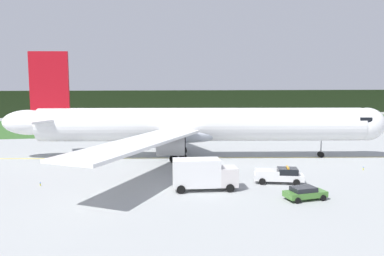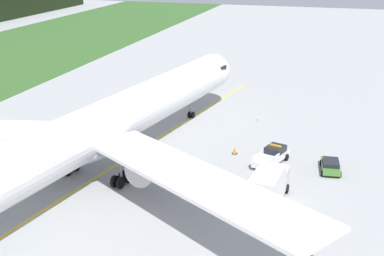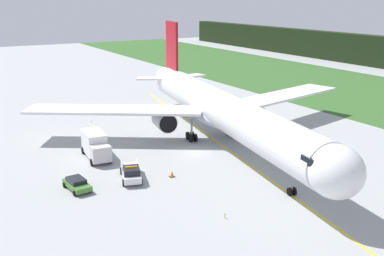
{
  "view_description": "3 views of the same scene",
  "coord_description": "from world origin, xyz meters",
  "px_view_note": "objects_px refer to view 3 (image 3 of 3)",
  "views": [
    {
      "loc": [
        -13.35,
        -50.89,
        11.3
      ],
      "look_at": [
        -2.64,
        4.34,
        4.76
      ],
      "focal_mm": 35.01,
      "sensor_mm": 36.0,
      "label": 1
    },
    {
      "loc": [
        -48.26,
        -18.3,
        22.84
      ],
      "look_at": [
        3.72,
        -2.55,
        3.56
      ],
      "focal_mm": 48.49,
      "sensor_mm": 36.0,
      "label": 2
    },
    {
      "loc": [
        52.23,
        -30.58,
        20.54
      ],
      "look_at": [
        4.47,
        -3.21,
        5.04
      ],
      "focal_mm": 43.88,
      "sensor_mm": 36.0,
      "label": 3
    }
  ],
  "objects_px": {
    "apron_cone": "(172,174)",
    "airliner": "(220,109)",
    "catering_truck": "(95,145)",
    "ops_pickup_truck": "(131,172)",
    "staff_car": "(77,184)"
  },
  "relations": [
    {
      "from": "apron_cone",
      "to": "airliner",
      "type": "bearing_deg",
      "value": 124.29
    },
    {
      "from": "apron_cone",
      "to": "catering_truck",
      "type": "bearing_deg",
      "value": -152.98
    },
    {
      "from": "ops_pickup_truck",
      "to": "catering_truck",
      "type": "distance_m",
      "value": 9.49
    },
    {
      "from": "airliner",
      "to": "apron_cone",
      "type": "distance_m",
      "value": 15.2
    },
    {
      "from": "catering_truck",
      "to": "staff_car",
      "type": "height_order",
      "value": "catering_truck"
    },
    {
      "from": "ops_pickup_truck",
      "to": "staff_car",
      "type": "relative_size",
      "value": 1.38
    },
    {
      "from": "staff_car",
      "to": "catering_truck",
      "type": "bearing_deg",
      "value": 150.11
    },
    {
      "from": "airliner",
      "to": "ops_pickup_truck",
      "type": "distance_m",
      "value": 18.23
    },
    {
      "from": "catering_truck",
      "to": "staff_car",
      "type": "relative_size",
      "value": 1.66
    },
    {
      "from": "staff_car",
      "to": "apron_cone",
      "type": "bearing_deg",
      "value": 80.45
    },
    {
      "from": "airliner",
      "to": "catering_truck",
      "type": "height_order",
      "value": "airliner"
    },
    {
      "from": "ops_pickup_truck",
      "to": "apron_cone",
      "type": "relative_size",
      "value": 7.62
    },
    {
      "from": "catering_truck",
      "to": "apron_cone",
      "type": "xyz_separation_m",
      "value": [
        10.94,
        5.58,
        -1.42
      ]
    },
    {
      "from": "staff_car",
      "to": "apron_cone",
      "type": "relative_size",
      "value": 5.51
    },
    {
      "from": "staff_car",
      "to": "apron_cone",
      "type": "distance_m",
      "value": 10.98
    }
  ]
}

